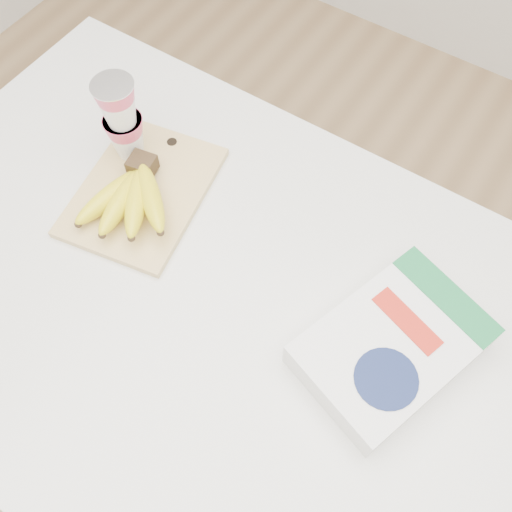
{
  "coord_description": "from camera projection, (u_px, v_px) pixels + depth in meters",
  "views": [
    {
      "loc": [
        0.3,
        -0.31,
        1.88
      ],
      "look_at": [
        0.04,
        0.09,
        1.03
      ],
      "focal_mm": 40.0,
      "sensor_mm": 36.0,
      "label": 1
    }
  ],
  "objects": [
    {
      "name": "room",
      "position": [
        184.0,
        165.0,
        0.67
      ],
      "size": [
        4.0,
        4.0,
        4.0
      ],
      "color": "tan",
      "rests_on": "ground"
    },
    {
      "name": "table",
      "position": [
        222.0,
        381.0,
        1.42
      ],
      "size": [
        1.32,
        0.88,
        0.99
      ],
      "primitive_type": "cube",
      "color": "silver",
      "rests_on": "ground"
    },
    {
      "name": "cutting_board",
      "position": [
        143.0,
        191.0,
        1.09
      ],
      "size": [
        0.28,
        0.34,
        0.02
      ],
      "primitive_type": "cube",
      "rotation": [
        0.0,
        0.0,
        0.19
      ],
      "color": "#E2CA7C",
      "rests_on": "table"
    },
    {
      "name": "bananas",
      "position": [
        131.0,
        196.0,
        1.04
      ],
      "size": [
        0.18,
        0.2,
        0.07
      ],
      "color": "#382816",
      "rests_on": "cutting_board"
    },
    {
      "name": "yogurt_stack",
      "position": [
        121.0,
        118.0,
        1.04
      ],
      "size": [
        0.08,
        0.08,
        0.18
      ],
      "color": "white",
      "rests_on": "cutting_board"
    },
    {
      "name": "cereal_box",
      "position": [
        392.0,
        346.0,
        0.91
      ],
      "size": [
        0.28,
        0.33,
        0.06
      ],
      "rotation": [
        0.0,
        0.0,
        -0.32
      ],
      "color": "white",
      "rests_on": "table"
    }
  ]
}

